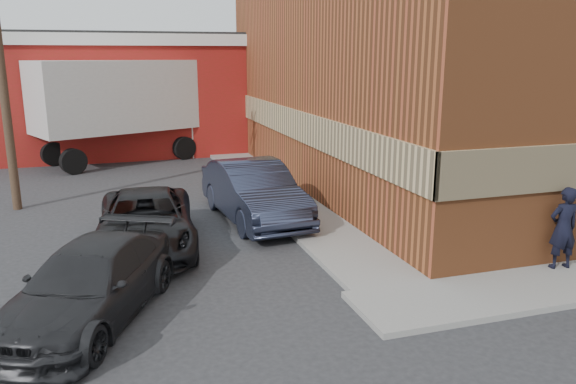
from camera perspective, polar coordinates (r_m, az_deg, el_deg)
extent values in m
plane|color=#28282B|center=(11.46, 7.76, -10.23)|extent=(90.00, 90.00, 0.00)
cube|color=brown|center=(22.59, 18.27, 12.80)|extent=(14.00, 18.00, 9.00)
cube|color=tan|center=(19.52, 0.58, 6.94)|extent=(0.08, 18.16, 1.00)
cube|color=gray|center=(19.67, -1.82, 0.35)|extent=(1.80, 18.00, 0.12)
cube|color=maroon|center=(29.53, -20.55, 8.81)|extent=(16.00, 8.00, 5.00)
cube|color=silver|center=(29.45, -21.01, 14.14)|extent=(16.30, 8.30, 0.50)
cube|color=black|center=(29.46, -21.06, 14.72)|extent=(16.00, 8.00, 0.10)
cylinder|color=#4A3425|center=(18.64, -27.22, 11.90)|extent=(0.26, 0.26, 9.00)
imported|color=black|center=(13.42, 26.18, -3.29)|extent=(0.70, 0.50, 1.81)
imported|color=#272C41|center=(16.00, -3.49, 0.04)|extent=(2.22, 5.23, 1.68)
imported|color=black|center=(14.06, -14.25, -2.95)|extent=(2.66, 5.12, 1.38)
imported|color=#232426|center=(10.70, -19.50, -8.80)|extent=(3.74, 4.99, 1.35)
cube|color=silver|center=(25.48, -16.99, 9.34)|extent=(7.37, 5.21, 2.97)
cube|color=#1B672C|center=(24.26, -15.56, 8.16)|extent=(6.09, 2.62, 0.91)
cube|color=silver|center=(27.73, -8.29, 6.68)|extent=(2.88, 3.12, 2.51)
cylinder|color=black|center=(23.79, -20.97, 2.92)|extent=(1.08, 0.72, 1.03)
cylinder|color=black|center=(25.92, -22.72, 3.59)|extent=(1.08, 0.72, 1.03)
cylinder|color=black|center=(25.88, -10.49, 4.42)|extent=(1.08, 0.72, 1.03)
cylinder|color=black|center=(27.85, -12.89, 4.96)|extent=(1.08, 0.72, 1.03)
cylinder|color=black|center=(26.89, -6.92, 4.90)|extent=(1.08, 0.72, 1.03)
cylinder|color=black|center=(28.79, -9.47, 5.40)|extent=(1.08, 0.72, 1.03)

